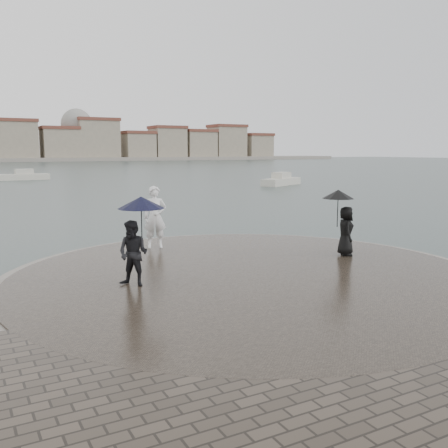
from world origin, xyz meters
TOP-DOWN VIEW (x-y plane):
  - ground at (0.00, 0.00)m, footprint 400.00×400.00m
  - kerb_ring at (0.00, 3.50)m, footprint 12.50×12.50m
  - quay_tip at (0.00, 3.50)m, footprint 11.90×11.90m
  - statue at (-0.88, 7.79)m, footprint 0.83×0.67m
  - visitor_left at (-2.84, 3.77)m, footprint 1.26×1.11m
  - visitor_right at (3.58, 4.04)m, footprint 1.10×1.00m
  - boats at (2.53, 41.97)m, footprint 43.19×24.64m

SIDE VIEW (x-z plane):
  - ground at x=0.00m, z-range 0.00..0.00m
  - kerb_ring at x=0.00m, z-range 0.00..0.32m
  - quay_tip at x=0.00m, z-range 0.00..0.36m
  - boats at x=2.53m, z-range -0.37..1.13m
  - statue at x=-0.88m, z-range 0.36..2.33m
  - visitor_right at x=3.58m, z-range 0.47..2.42m
  - visitor_left at x=-2.84m, z-range 0.49..2.53m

